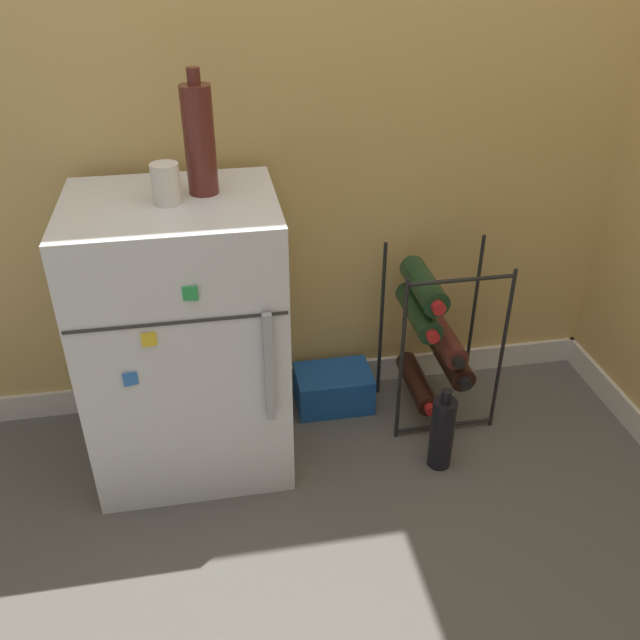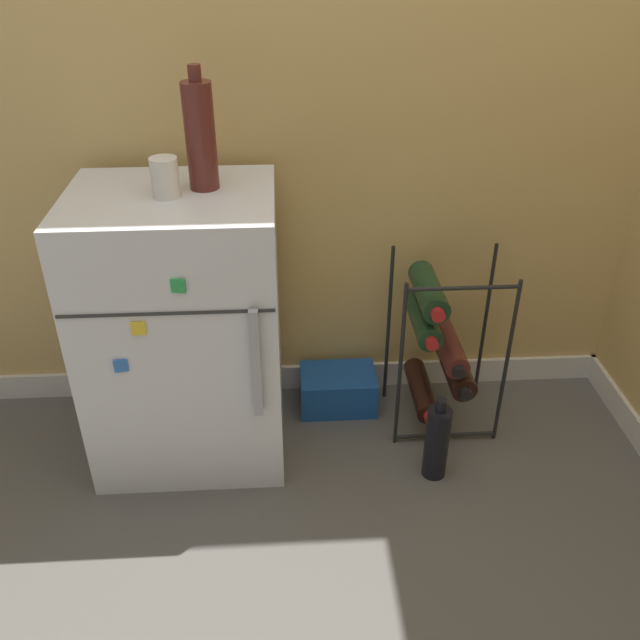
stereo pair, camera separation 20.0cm
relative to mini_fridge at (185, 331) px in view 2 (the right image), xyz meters
name	(u,v)px [view 2 (the right image)]	position (x,y,z in m)	size (l,w,h in m)	color
ground_plane	(343,519)	(0.44, -0.36, -0.41)	(14.00, 14.00, 0.00)	#56544F
wall_back	(330,4)	(0.44, 0.30, 0.83)	(6.92, 0.07, 2.50)	tan
mini_fridge	(185,331)	(0.00, 0.00, 0.00)	(0.55, 0.47, 0.83)	silver
wine_rack	(437,342)	(0.76, 0.07, -0.11)	(0.33, 0.31, 0.57)	black
soda_box	(338,389)	(0.46, 0.15, -0.35)	(0.25, 0.17, 0.13)	#194C9E
fridge_top_cup	(165,178)	(0.00, -0.01, 0.46)	(0.07, 0.07, 0.10)	silver
fridge_top_bottle	(200,135)	(0.09, 0.04, 0.55)	(0.08, 0.08, 0.31)	#56231E
loose_bottle_floor	(437,442)	(0.72, -0.19, -0.29)	(0.07, 0.07, 0.28)	black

